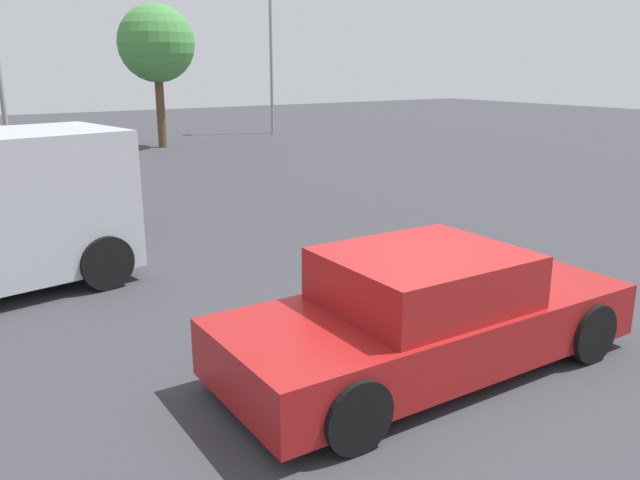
% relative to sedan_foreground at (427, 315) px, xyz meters
% --- Properties ---
extents(ground_plane, '(80.00, 80.00, 0.00)m').
position_rel_sedan_foreground_xyz_m(ground_plane, '(-0.02, 0.07, -0.58)').
color(ground_plane, '#38383D').
extents(sedan_foreground, '(4.44, 1.89, 1.25)m').
position_rel_sedan_foreground_xyz_m(sedan_foreground, '(0.00, 0.00, 0.00)').
color(sedan_foreground, maroon).
rests_on(sedan_foreground, ground_plane).
extents(pedestrian, '(0.31, 0.56, 1.67)m').
position_rel_sedan_foreground_xyz_m(pedestrian, '(-0.91, 6.99, 0.42)').
color(pedestrian, black).
rests_on(pedestrian, ground_plane).
extents(light_post_mid, '(0.44, 0.44, 7.42)m').
position_rel_sedan_foreground_xyz_m(light_post_mid, '(10.27, 21.34, 4.36)').
color(light_post_mid, gray).
rests_on(light_post_mid, ground_plane).
extents(tree_back_left, '(2.79, 2.79, 5.17)m').
position_rel_sedan_foreground_xyz_m(tree_back_left, '(4.27, 19.19, 3.17)').
color(tree_back_left, brown).
rests_on(tree_back_left, ground_plane).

